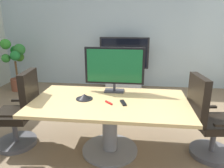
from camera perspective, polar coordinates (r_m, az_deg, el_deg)
name	(u,v)px	position (r m, az deg, el deg)	size (l,w,h in m)	color
ground_plane	(105,143)	(3.25, -1.99, -15.45)	(7.40, 7.40, 0.00)	#7A664C
wall_back_glass_partition	(121,35)	(5.62, 2.37, 12.91)	(6.40, 0.10, 2.66)	#9EB2B7
conference_table	(110,114)	(2.82, -0.59, -8.04)	(2.00, 1.11, 0.73)	tan
office_chair_left	(20,115)	(3.26, -23.41, -7.73)	(0.62, 0.60, 1.09)	#4C4C51
office_chair_right	(208,124)	(3.04, 24.28, -9.68)	(0.62, 0.60, 1.09)	#4C4C51
tv_monitor	(114,67)	(3.01, 0.66, 4.55)	(0.84, 0.18, 0.64)	#333338
wall_display_unit	(124,72)	(5.41, 3.20, 3.19)	(1.20, 0.36, 1.31)	#B7BABC
potted_plant	(15,62)	(5.77, -24.41, 5.37)	(0.57, 0.56, 1.28)	brown
conference_phone	(84,97)	(2.82, -7.42, -3.41)	(0.22, 0.22, 0.07)	black
remote_control	(123,103)	(2.67, 3.01, -5.03)	(0.05, 0.17, 0.02)	black
whiteboard_marker	(109,103)	(2.66, -0.89, -5.02)	(0.13, 0.02, 0.02)	red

